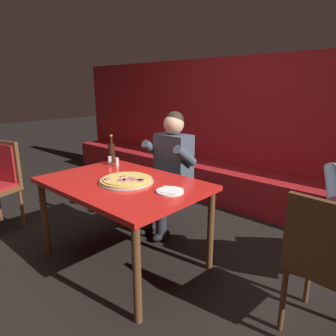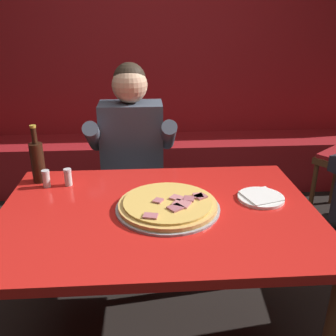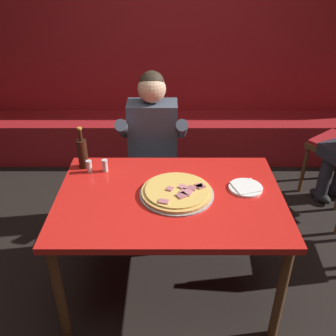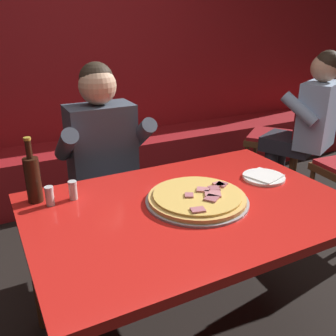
{
  "view_description": "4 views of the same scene",
  "coord_description": "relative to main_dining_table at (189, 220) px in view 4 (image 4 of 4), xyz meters",
  "views": [
    {
      "loc": [
        1.89,
        -1.5,
        1.51
      ],
      "look_at": [
        0.21,
        0.34,
        0.83
      ],
      "focal_mm": 32.0,
      "sensor_mm": 36.0,
      "label": 1
    },
    {
      "loc": [
        -0.05,
        -1.42,
        1.53
      ],
      "look_at": [
        0.05,
        0.06,
        0.92
      ],
      "focal_mm": 40.0,
      "sensor_mm": 36.0,
      "label": 2
    },
    {
      "loc": [
        -0.01,
        -1.86,
        2.03
      ],
      "look_at": [
        -0.0,
        0.33,
        0.75
      ],
      "focal_mm": 40.0,
      "sensor_mm": 36.0,
      "label": 3
    },
    {
      "loc": [
        -0.74,
        -1.23,
        1.5
      ],
      "look_at": [
        0.05,
        0.3,
        0.8
      ],
      "focal_mm": 40.0,
      "sensor_mm": 36.0,
      "label": 4
    }
  ],
  "objects": [
    {
      "name": "dining_chair_by_booth",
      "position": [
        1.58,
        1.07,
        -0.09
      ],
      "size": [
        0.62,
        0.62,
        0.97
      ],
      "color": "brown",
      "rests_on": "ground_plane"
    },
    {
      "name": "diner_standing_companion",
      "position": [
        1.59,
        0.86,
        0.03
      ],
      "size": [
        0.61,
        0.63,
        1.27
      ],
      "color": "black",
      "rests_on": "ground_plane"
    },
    {
      "name": "pizza",
      "position": [
        0.04,
        0.01,
        0.09
      ],
      "size": [
        0.45,
        0.45,
        0.05
      ],
      "color": "#9E9EA3",
      "rests_on": "main_dining_table"
    },
    {
      "name": "diner_seated_blue_shirt",
      "position": [
        -0.13,
        0.71,
        0.03
      ],
      "size": [
        0.53,
        0.53,
        1.27
      ],
      "color": "black",
      "rests_on": "ground_plane"
    },
    {
      "name": "booth_bench",
      "position": [
        0.0,
        1.86,
        -0.44
      ],
      "size": [
        6.46,
        0.48,
        0.46
      ],
      "primitive_type": "cube",
      "color": "#A3191E",
      "rests_on": "ground_plane"
    },
    {
      "name": "booth_wall_panel",
      "position": [
        0.0,
        2.18,
        0.28
      ],
      "size": [
        6.8,
        0.16,
        1.9
      ],
      "primitive_type": "cube",
      "color": "#A3191E",
      "rests_on": "ground_plane"
    },
    {
      "name": "plate_white_paper",
      "position": [
        0.47,
        0.07,
        0.08
      ],
      "size": [
        0.21,
        0.21,
        0.02
      ],
      "color": "white",
      "rests_on": "main_dining_table"
    },
    {
      "name": "ground_plane",
      "position": [
        0.0,
        0.0,
        -0.67
      ],
      "size": [
        24.0,
        24.0,
        0.0
      ],
      "primitive_type": "plane",
      "color": "black"
    },
    {
      "name": "main_dining_table",
      "position": [
        0.0,
        0.0,
        0.0
      ],
      "size": [
        1.36,
        0.94,
        0.75
      ],
      "color": "brown",
      "rests_on": "ground_plane"
    },
    {
      "name": "shaker_oregano",
      "position": [
        -0.43,
        0.28,
        0.11
      ],
      "size": [
        0.04,
        0.04,
        0.09
      ],
      "color": "silver",
      "rests_on": "main_dining_table"
    },
    {
      "name": "shaker_red_pepper_flakes",
      "position": [
        -0.53,
        0.27,
        0.11
      ],
      "size": [
        0.04,
        0.04,
        0.09
      ],
      "color": "silver",
      "rests_on": "main_dining_table"
    },
    {
      "name": "beer_bottle",
      "position": [
        -0.58,
        0.34,
        0.19
      ],
      "size": [
        0.07,
        0.07,
        0.29
      ],
      "color": "black",
      "rests_on": "main_dining_table"
    }
  ]
}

